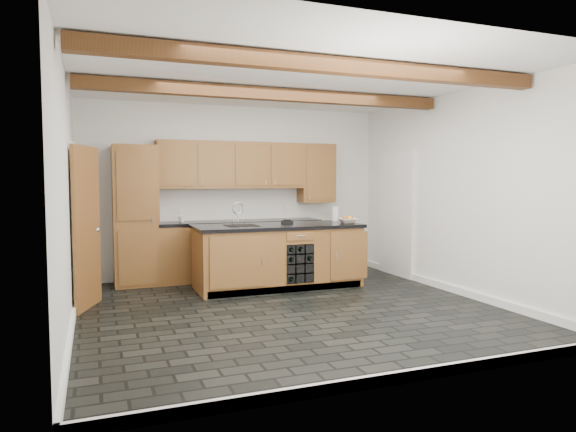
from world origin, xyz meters
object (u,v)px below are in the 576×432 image
at_px(kitchen_scale, 287,222).
at_px(fruit_bowl, 348,221).
at_px(island, 278,256).
at_px(paper_towel, 335,214).

bearing_deg(kitchen_scale, fruit_bowl, -3.44).
bearing_deg(island, paper_towel, 18.18).
xyz_separation_m(island, paper_towel, (1.11, 0.37, 0.58)).
height_order(island, paper_towel, paper_towel).
bearing_deg(island, fruit_bowl, -7.64).
xyz_separation_m(kitchen_scale, paper_towel, (0.92, 0.21, 0.09)).
bearing_deg(paper_towel, island, -161.82).
relative_size(island, paper_towel, 10.99).
height_order(island, kitchen_scale, kitchen_scale).
relative_size(kitchen_scale, fruit_bowl, 0.68).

